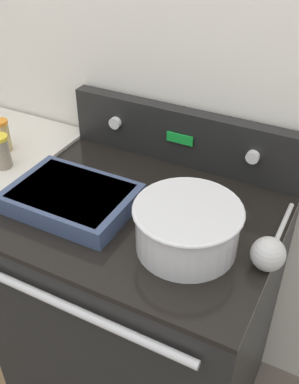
{
  "coord_description": "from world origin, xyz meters",
  "views": [
    {
      "loc": [
        0.49,
        -0.57,
        1.71
      ],
      "look_at": [
        0.02,
        0.34,
        0.97
      ],
      "focal_mm": 42.0,
      "sensor_mm": 36.0,
      "label": 1
    }
  ],
  "objects": [
    {
      "name": "mixing_bowl",
      "position": [
        0.18,
        0.24,
        0.98
      ],
      "size": [
        0.28,
        0.28,
        0.13
      ],
      "color": "silver",
      "rests_on": "stove_range"
    },
    {
      "name": "spice_jar_yellow_cap",
      "position": [
        -0.5,
        0.3,
        0.98
      ],
      "size": [
        0.06,
        0.06,
        0.11
      ],
      "color": "gray",
      "rests_on": "side_counter"
    },
    {
      "name": "kitchen_wall",
      "position": [
        0.0,
        0.67,
        1.25
      ],
      "size": [
        8.0,
        0.05,
        2.5
      ],
      "color": "silver",
      "rests_on": "ground_plane"
    },
    {
      "name": "stove_range",
      "position": [
        0.0,
        0.32,
        0.45
      ],
      "size": [
        0.79,
        0.67,
        0.91
      ],
      "color": "black",
      "rests_on": "ground_plane"
    },
    {
      "name": "ladle",
      "position": [
        0.38,
        0.27,
        0.95
      ],
      "size": [
        0.09,
        0.32,
        0.09
      ],
      "color": "#B7B7B7",
      "rests_on": "stove_range"
    },
    {
      "name": "spice_jar_orange_cap",
      "position": [
        -0.57,
        0.39,
        0.98
      ],
      "size": [
        0.05,
        0.05,
        0.11
      ],
      "color": "tan",
      "rests_on": "side_counter"
    },
    {
      "name": "control_panel",
      "position": [
        0.0,
        0.61,
        1.0
      ],
      "size": [
        0.79,
        0.07,
        0.19
      ],
      "color": "black",
      "rests_on": "stove_range"
    },
    {
      "name": "side_counter",
      "position": [
        -0.63,
        0.32,
        0.46
      ],
      "size": [
        0.47,
        0.64,
        0.92
      ],
      "color": "tan",
      "rests_on": "ground_plane"
    },
    {
      "name": "casserole_dish",
      "position": [
        -0.19,
        0.24,
        0.94
      ],
      "size": [
        0.35,
        0.25,
        0.06
      ],
      "color": "#38476B",
      "rests_on": "stove_range"
    }
  ]
}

